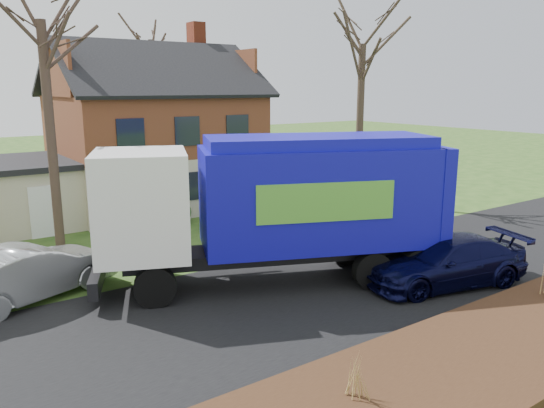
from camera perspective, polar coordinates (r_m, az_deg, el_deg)
ground at (r=15.33m, az=1.60°, el=-10.23°), size 120.00×120.00×0.00m
road at (r=15.33m, az=1.60°, el=-10.20°), size 80.00×7.00×0.02m
mulch_verge at (r=11.87m, az=17.68°, el=-17.24°), size 80.00×3.50×0.30m
main_house at (r=27.22m, az=-13.49°, el=8.14°), size 12.95×8.95×9.26m
garbage_truck at (r=15.95m, az=1.09°, el=0.44°), size 10.77×6.63×4.50m
silver_sedan at (r=16.61m, az=-24.51°, el=-6.68°), size 5.07×3.27×1.58m
navy_wagon at (r=17.01m, az=18.19°, el=-5.88°), size 5.49×3.31×1.49m
tree_front_east at (r=27.94m, az=9.82°, el=19.27°), size 4.13×4.13×11.46m
tree_back at (r=35.87m, az=-13.01°, el=18.71°), size 3.79×3.79×12.01m
grass_clump_mid at (r=10.31m, az=9.11°, el=-17.80°), size 0.32×0.26×0.89m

